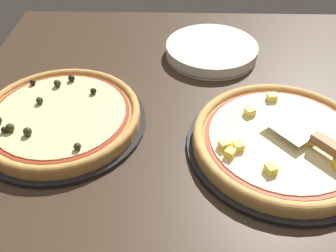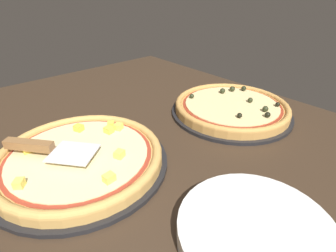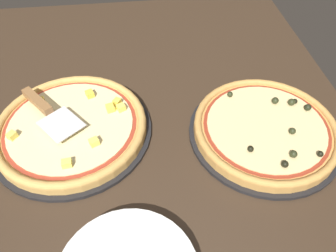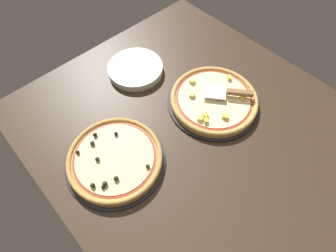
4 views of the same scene
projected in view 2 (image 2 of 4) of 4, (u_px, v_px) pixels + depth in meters
ground_plane at (129, 147)px, 71.50cm from camera, size 135.62×121.63×3.60cm
pizza_pan_front at (81, 164)px, 61.26cm from camera, size 40.36×40.36×1.00cm
pizza_front at (80, 156)px, 60.27cm from camera, size 37.94×37.94×3.98cm
pizza_pan_back at (231, 112)px, 84.89cm from camera, size 38.12×38.12×1.00cm
pizza_back at (231, 106)px, 83.85cm from camera, size 35.83×35.83×4.43cm
serving_spatula at (41, 147)px, 57.90cm from camera, size 19.40×17.12×2.00cm
plate_stack at (255, 233)px, 43.03cm from camera, size 25.94×25.94×3.50cm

